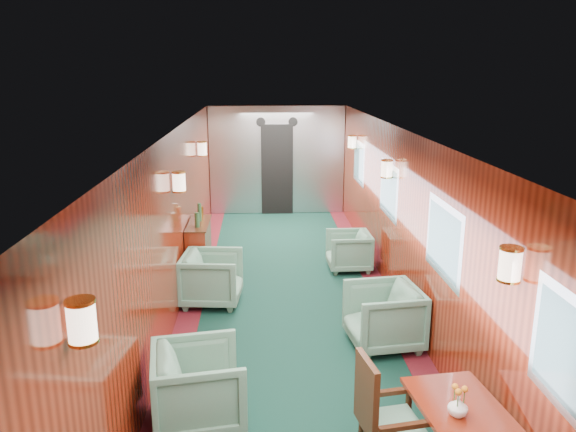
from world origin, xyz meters
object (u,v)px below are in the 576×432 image
object	(u,v)px
dining_table	(458,416)
armchair_right_far	(349,251)
armchair_left_near	(199,386)
armchair_left_far	(212,278)
armchair_right_near	(383,316)
credenza	(199,250)
side_chair	(381,414)

from	to	relation	value
dining_table	armchair_right_far	distance (m)	4.84
dining_table	armchair_left_near	distance (m)	2.26
armchair_left_far	armchair_right_near	distance (m)	2.50
dining_table	armchair_left_far	distance (m)	4.21
armchair_left_far	armchair_right_far	world-z (taller)	armchair_left_far
armchair_left_near	credenza	bearing A→B (deg)	-3.86
dining_table	side_chair	xyz separation A→B (m)	(-0.60, 0.04, 0.01)
armchair_right_far	side_chair	bearing A→B (deg)	-7.16
armchair_left_near	armchair_right_far	size ratio (longest dim) A/B	1.19
dining_table	armchair_right_far	world-z (taller)	dining_table
side_chair	armchair_left_far	distance (m)	3.89
armchair_left_far	armchair_right_near	bearing A→B (deg)	-117.67
dining_table	armchair_right_near	world-z (taller)	armchair_right_near
credenza	armchair_left_near	bearing A→B (deg)	-84.39
side_chair	armchair_left_far	size ratio (longest dim) A/B	1.32
credenza	armchair_right_far	bearing A→B (deg)	6.88
credenza	armchair_right_far	size ratio (longest dim) A/B	1.71
side_chair	armchair_left_near	bearing A→B (deg)	142.35
dining_table	armchair_right_far	size ratio (longest dim) A/B	1.39
dining_table	side_chair	distance (m)	0.60
side_chair	credenza	world-z (taller)	credenza
credenza	armchair_left_far	xyz separation A→B (m)	(0.27, -0.96, -0.10)
side_chair	credenza	bearing A→B (deg)	102.83
side_chair	armchair_right_near	xyz separation A→B (m)	(0.51, 2.19, -0.20)
side_chair	dining_table	bearing A→B (deg)	-13.54
armchair_right_far	armchair_right_near	bearing A→B (deg)	-1.13
armchair_right_near	credenza	bearing A→B (deg)	-141.62
credenza	armchair_right_near	distance (m)	3.31
credenza	armchair_left_far	distance (m)	1.00
armchair_left_far	armchair_right_near	world-z (taller)	armchair_right_near
armchair_left_near	armchair_right_far	xyz separation A→B (m)	(2.00, 4.00, -0.06)
armchair_right_far	armchair_left_far	bearing A→B (deg)	-60.35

